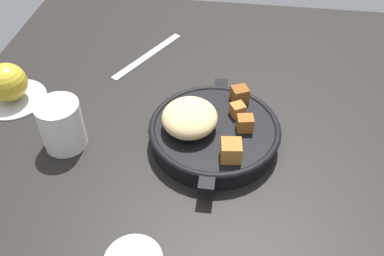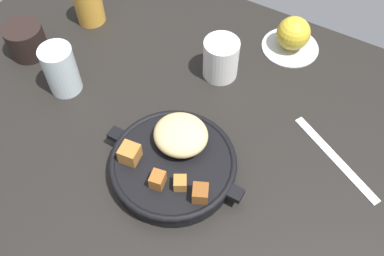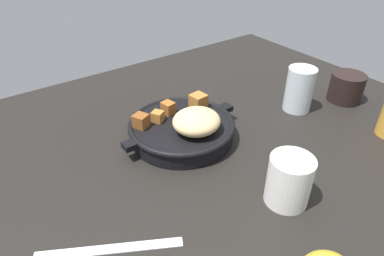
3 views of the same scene
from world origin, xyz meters
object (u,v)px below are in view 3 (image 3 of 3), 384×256
(butter_knife, at_px, (109,249))
(coffee_mug_dark, at_px, (346,87))
(water_glass_tall, at_px, (299,89))
(cast_iron_skillet, at_px, (183,127))
(white_creamer_pitcher, at_px, (289,180))

(butter_knife, height_order, coffee_mug_dark, coffee_mug_dark)
(water_glass_tall, bearing_deg, cast_iron_skillet, -11.11)
(coffee_mug_dark, height_order, water_glass_tall, water_glass_tall)
(white_creamer_pitcher, bearing_deg, coffee_mug_dark, -159.07)
(cast_iron_skillet, xyz_separation_m, butter_knife, (0.24, 0.16, -0.03))
(butter_knife, height_order, white_creamer_pitcher, white_creamer_pitcher)
(coffee_mug_dark, xyz_separation_m, water_glass_tall, (0.13, -0.04, 0.02))
(butter_knife, relative_size, coffee_mug_dark, 2.59)
(cast_iron_skillet, xyz_separation_m, coffee_mug_dark, (-0.42, 0.10, 0.01))
(butter_knife, bearing_deg, white_creamer_pitcher, -167.44)
(coffee_mug_dark, xyz_separation_m, white_creamer_pitcher, (0.38, 0.15, 0.01))
(butter_knife, distance_m, coffee_mug_dark, 0.67)
(cast_iron_skillet, relative_size, water_glass_tall, 2.52)
(cast_iron_skillet, distance_m, water_glass_tall, 0.30)
(butter_knife, bearing_deg, water_glass_tall, -139.86)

